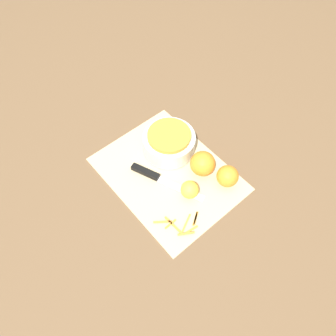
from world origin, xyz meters
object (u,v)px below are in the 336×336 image
at_px(bowl_speckled, 169,142).
at_px(orange_left, 228,176).
at_px(knife, 154,176).
at_px(orange_right, 203,164).
at_px(lemon, 190,189).

relative_size(bowl_speckled, orange_left, 2.50).
relative_size(knife, orange_left, 3.54).
distance_m(bowl_speckled, orange_left, 0.22).
height_order(bowl_speckled, orange_left, bowl_speckled).
distance_m(bowl_speckled, orange_right, 0.13).
height_order(bowl_speckled, lemon, bowl_speckled).
bearing_deg(knife, bowl_speckled, 94.87).
relative_size(bowl_speckled, knife, 0.71).
distance_m(orange_left, lemon, 0.12).
xyz_separation_m(bowl_speckled, lemon, (0.17, -0.06, -0.01)).
bearing_deg(lemon, bowl_speckled, 159.22).
bearing_deg(orange_right, bowl_speckled, -170.80).
distance_m(knife, lemon, 0.13).
height_order(orange_left, orange_right, orange_right).
bearing_deg(lemon, orange_left, 69.66).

